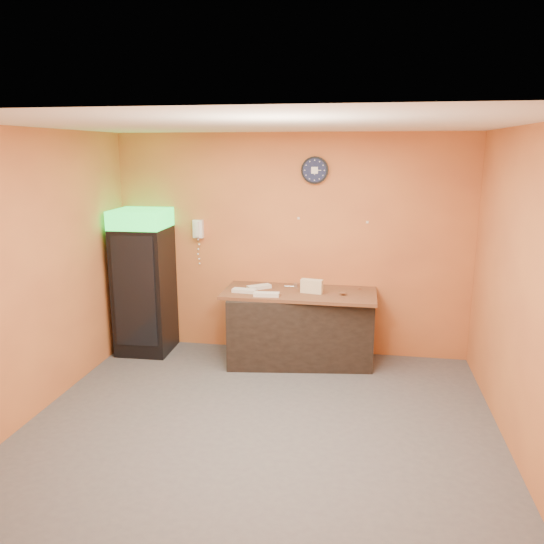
# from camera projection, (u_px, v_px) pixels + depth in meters

# --- Properties ---
(floor) EXTENTS (4.50, 4.50, 0.00)m
(floor) POSITION_uv_depth(u_px,v_px,m) (261.00, 423.00, 5.14)
(floor) COLOR #47474C
(floor) RESTS_ON ground
(back_wall) EXTENTS (4.50, 0.02, 2.80)m
(back_wall) POSITION_uv_depth(u_px,v_px,m) (291.00, 245.00, 6.74)
(back_wall) COLOR #D57A3C
(back_wall) RESTS_ON floor
(left_wall) EXTENTS (0.02, 4.00, 2.80)m
(left_wall) POSITION_uv_depth(u_px,v_px,m) (36.00, 274.00, 5.19)
(left_wall) COLOR #D57A3C
(left_wall) RESTS_ON floor
(right_wall) EXTENTS (0.02, 4.00, 2.80)m
(right_wall) POSITION_uv_depth(u_px,v_px,m) (523.00, 295.00, 4.45)
(right_wall) COLOR #D57A3C
(right_wall) RESTS_ON floor
(ceiling) EXTENTS (4.50, 4.00, 0.02)m
(ceiling) POSITION_uv_depth(u_px,v_px,m) (260.00, 124.00, 4.50)
(ceiling) COLOR white
(ceiling) RESTS_ON back_wall
(beverage_cooler) EXTENTS (0.67, 0.68, 1.86)m
(beverage_cooler) POSITION_uv_depth(u_px,v_px,m) (143.00, 284.00, 6.78)
(beverage_cooler) COLOR black
(beverage_cooler) RESTS_ON floor
(prep_counter) EXTENTS (1.82, 1.00, 0.87)m
(prep_counter) POSITION_uv_depth(u_px,v_px,m) (299.00, 328.00, 6.56)
(prep_counter) COLOR black
(prep_counter) RESTS_ON floor
(wall_clock) EXTENTS (0.33, 0.06, 0.33)m
(wall_clock) POSITION_uv_depth(u_px,v_px,m) (315.00, 170.00, 6.45)
(wall_clock) COLOR black
(wall_clock) RESTS_ON back_wall
(wall_phone) EXTENTS (0.13, 0.11, 0.23)m
(wall_phone) POSITION_uv_depth(u_px,v_px,m) (198.00, 229.00, 6.85)
(wall_phone) COLOR white
(wall_phone) RESTS_ON back_wall
(butcher_paper) EXTENTS (1.85, 0.84, 0.04)m
(butcher_paper) POSITION_uv_depth(u_px,v_px,m) (300.00, 293.00, 6.46)
(butcher_paper) COLOR brown
(butcher_paper) RESTS_ON prep_counter
(sub_roll_stack) EXTENTS (0.27, 0.13, 0.17)m
(sub_roll_stack) POSITION_uv_depth(u_px,v_px,m) (312.00, 286.00, 6.36)
(sub_roll_stack) COLOR beige
(sub_roll_stack) RESTS_ON butcher_paper
(wrapped_sandwich_left) EXTENTS (0.30, 0.15, 0.04)m
(wrapped_sandwich_left) POSITION_uv_depth(u_px,v_px,m) (245.00, 291.00, 6.40)
(wrapped_sandwich_left) COLOR silver
(wrapped_sandwich_left) RESTS_ON butcher_paper
(wrapped_sandwich_mid) EXTENTS (0.31, 0.14, 0.04)m
(wrapped_sandwich_mid) POSITION_uv_depth(u_px,v_px,m) (266.00, 294.00, 6.24)
(wrapped_sandwich_mid) COLOR silver
(wrapped_sandwich_mid) RESTS_ON butcher_paper
(wrapped_sandwich_right) EXTENTS (0.31, 0.27, 0.04)m
(wrapped_sandwich_right) POSITION_uv_depth(u_px,v_px,m) (259.00, 287.00, 6.58)
(wrapped_sandwich_right) COLOR silver
(wrapped_sandwich_right) RESTS_ON butcher_paper
(kitchen_tool) EXTENTS (0.06, 0.06, 0.06)m
(kitchen_tool) POSITION_uv_depth(u_px,v_px,m) (296.00, 285.00, 6.63)
(kitchen_tool) COLOR silver
(kitchen_tool) RESTS_ON butcher_paper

